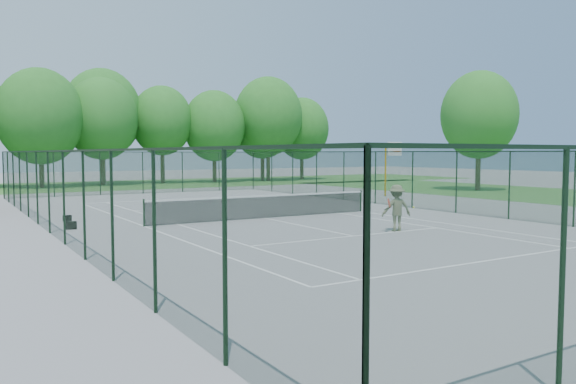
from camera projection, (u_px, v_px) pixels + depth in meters
name	position (u px, v px, depth m)	size (l,w,h in m)	color
ground	(265.00, 218.00, 25.20)	(140.00, 140.00, 0.00)	gray
grass_far	(103.00, 185.00, 50.70)	(80.00, 16.00, 0.01)	#3C792F
grass_side	(524.00, 193.00, 41.13)	(14.00, 40.00, 0.01)	#3C792F
court_lines	(265.00, 218.00, 25.20)	(11.05, 23.85, 0.01)	white
tennis_net	(265.00, 205.00, 25.16)	(11.08, 0.08, 1.10)	black
fence_enclosure	(265.00, 184.00, 25.09)	(18.05, 36.05, 3.02)	#14321B
tree_line_far	(101.00, 119.00, 50.28)	(39.40, 6.40, 9.70)	#433624
basketball_goal	(391.00, 158.00, 37.48)	(1.20, 1.43, 3.65)	#DB9C03
tree_side	(479.00, 115.00, 43.60)	(5.88, 5.88, 9.31)	#433624
sports_bag_a	(71.00, 225.00, 21.52)	(0.38, 0.23, 0.30)	black
sports_bag_b	(67.00, 218.00, 24.12)	(0.33, 0.20, 0.25)	black
tennis_player	(396.00, 208.00, 20.97)	(2.17, 0.99, 1.74)	#575B41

